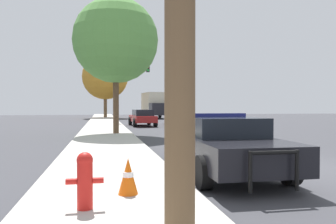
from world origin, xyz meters
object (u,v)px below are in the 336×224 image
(car_background_midblock, at_px, (142,117))
(traffic_cone, at_px, (128,176))
(car_background_oncoming, at_px, (181,116))
(tree_sidewalk_near, at_px, (116,41))
(tree_sidewalk_far, at_px, (105,77))
(traffic_light, at_px, (129,79))
(box_truck, at_px, (154,105))
(fire_hydrant, at_px, (85,179))
(police_car, at_px, (221,142))

(car_background_midblock, distance_m, traffic_cone, 21.34)
(car_background_oncoming, distance_m, tree_sidewalk_near, 12.46)
(tree_sidewalk_far, relative_size, tree_sidewalk_near, 1.13)
(car_background_oncoming, bearing_deg, traffic_light, -18.98)
(traffic_light, distance_m, box_truck, 14.61)
(car_background_midblock, height_order, tree_sidewalk_far, tree_sidewalk_far)
(traffic_light, relative_size, tree_sidewalk_far, 0.67)
(car_background_oncoming, distance_m, box_truck, 15.31)
(fire_hydrant, distance_m, traffic_cone, 0.99)
(police_car, relative_size, fire_hydrant, 6.09)
(car_background_oncoming, bearing_deg, tree_sidewalk_far, -68.52)
(police_car, xyz_separation_m, box_truck, (4.01, 35.85, 1.08))
(traffic_light, xyz_separation_m, tree_sidewalk_far, (-1.96, 14.96, 1.51))
(police_car, relative_size, tree_sidewalk_far, 0.60)
(car_background_midblock, relative_size, tree_sidewalk_near, 0.60)
(car_background_midblock, bearing_deg, tree_sidewalk_far, 96.14)
(police_car, xyz_separation_m, tree_sidewalk_far, (-2.48, 37.11, 4.84))
(police_car, xyz_separation_m, traffic_light, (-0.52, 22.14, 3.33))
(fire_hydrant, height_order, tree_sidewalk_near, tree_sidewalk_near)
(police_car, distance_m, tree_sidewalk_near, 11.89)
(fire_hydrant, distance_m, box_truck, 39.34)
(car_background_oncoming, bearing_deg, fire_hydrant, 72.87)
(car_background_midblock, bearing_deg, car_background_oncoming, 19.98)
(car_background_oncoming, bearing_deg, tree_sidewalk_near, 57.78)
(tree_sidewalk_near, bearing_deg, fire_hydrant, -94.33)
(police_car, xyz_separation_m, fire_hydrant, (-3.19, -2.80, -0.16))
(fire_hydrant, xyz_separation_m, traffic_light, (2.67, 24.94, 3.49))
(box_truck, distance_m, tree_sidewalk_far, 7.60)
(police_car, bearing_deg, traffic_cone, 41.33)
(police_car, relative_size, traffic_light, 0.90)
(tree_sidewalk_far, bearing_deg, fire_hydrant, -91.03)
(traffic_light, bearing_deg, car_background_oncoming, -18.99)
(traffic_light, distance_m, car_background_midblock, 4.65)
(car_background_oncoming, relative_size, traffic_cone, 7.38)
(fire_hydrant, relative_size, car_background_midblock, 0.19)
(box_truck, bearing_deg, traffic_cone, 76.28)
(car_background_midblock, height_order, tree_sidewalk_near, tree_sidewalk_near)
(traffic_cone, bearing_deg, traffic_light, 85.32)
(police_car, relative_size, tree_sidewalk_near, 0.68)
(box_truck, bearing_deg, tree_sidewalk_near, 72.18)
(box_truck, bearing_deg, car_background_midblock, 73.68)
(car_background_oncoming, bearing_deg, box_truck, -89.93)
(traffic_cone, bearing_deg, car_background_oncoming, 73.96)
(traffic_light, height_order, traffic_cone, traffic_light)
(box_truck, height_order, traffic_cone, box_truck)
(car_background_midblock, bearing_deg, box_truck, 74.98)
(box_truck, height_order, tree_sidewalk_far, tree_sidewalk_far)
(box_truck, relative_size, tree_sidewalk_near, 0.96)
(car_background_oncoming, height_order, car_background_midblock, car_background_oncoming)
(fire_hydrant, distance_m, tree_sidewalk_far, 40.22)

